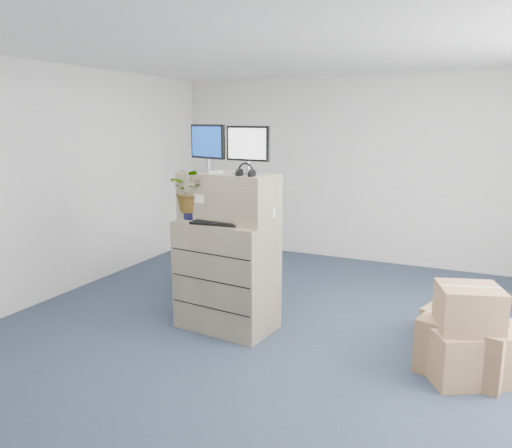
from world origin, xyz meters
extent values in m
plane|color=#222F3E|center=(0.00, 0.00, 0.00)|extent=(7.00, 7.00, 0.00)
cube|color=beige|center=(0.00, 3.51, 1.40)|extent=(6.00, 0.02, 2.80)
cube|color=#86735C|center=(-0.63, 0.32, 0.57)|extent=(1.03, 0.69, 1.13)
cube|color=#86735C|center=(-0.63, 0.37, 1.38)|extent=(1.02, 0.59, 0.49)
cube|color=#99999E|center=(-0.88, 0.40, 1.63)|extent=(0.30, 0.25, 0.02)
cylinder|color=#99999E|center=(-0.88, 0.40, 1.69)|extent=(0.04, 0.04, 0.11)
cube|color=black|center=(-0.88, 0.40, 1.92)|extent=(0.47, 0.19, 0.34)
cube|color=navy|center=(-0.89, 0.38, 1.92)|extent=(0.42, 0.15, 0.30)
cube|color=#99999E|center=(-0.40, 0.33, 1.63)|extent=(0.27, 0.21, 0.02)
cylinder|color=#99999E|center=(-0.40, 0.33, 1.69)|extent=(0.04, 0.04, 0.11)
cube|color=black|center=(-0.40, 0.33, 1.91)|extent=(0.47, 0.09, 0.34)
cube|color=silver|center=(-0.40, 0.32, 1.91)|extent=(0.42, 0.06, 0.29)
torus|color=black|center=(-0.34, 0.16, 1.66)|extent=(0.17, 0.04, 0.17)
cube|color=black|center=(-0.66, 0.15, 1.15)|extent=(0.50, 0.25, 0.03)
ellipsoid|color=silver|center=(-0.34, 0.14, 1.15)|extent=(0.11, 0.08, 0.04)
cylinder|color=gray|center=(-0.59, 0.40, 1.26)|extent=(0.07, 0.07, 0.26)
cube|color=silver|center=(-0.70, 0.35, 1.14)|extent=(0.08, 0.07, 0.02)
cube|color=black|center=(-0.70, 0.35, 1.22)|extent=(0.07, 0.05, 0.13)
cube|color=black|center=(-0.32, 0.38, 1.17)|extent=(0.27, 0.24, 0.07)
cube|color=#4084D9|center=(-0.27, 0.39, 1.25)|extent=(0.29, 0.23, 0.10)
cylinder|color=#94AF8D|center=(-0.98, 0.22, 1.14)|extent=(0.20, 0.20, 0.02)
cylinder|color=#111133|center=(-0.98, 0.22, 1.21)|extent=(0.17, 0.17, 0.13)
imported|color=#1A5518|center=(-0.98, 0.22, 1.39)|extent=(0.44, 0.48, 0.35)
imported|color=slate|center=(-1.20, 1.23, 0.39)|extent=(0.91, 0.88, 0.77)
cube|color=#A0734D|center=(1.67, 0.31, 0.24)|extent=(0.80, 0.68, 0.48)
cube|color=#A0734D|center=(1.68, 0.20, 0.22)|extent=(0.78, 0.74, 0.44)
cube|color=#A0734D|center=(1.58, 0.87, 0.18)|extent=(0.68, 0.65, 0.37)
cube|color=#A0734D|center=(1.68, 0.18, 0.63)|extent=(0.59, 0.55, 0.37)
camera|label=1|loc=(1.72, -4.03, 2.12)|focal=35.00mm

